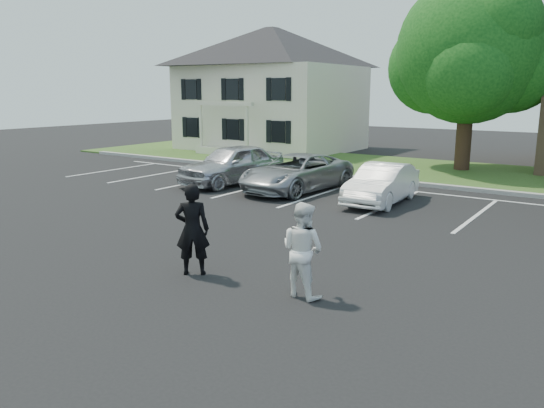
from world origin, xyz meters
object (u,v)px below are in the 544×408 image
object	(u,v)px
tree	(473,54)
car_silver_minivan	(297,173)
car_silver_west	(232,164)
man_black_suit	(192,229)
man_white_shirt	(303,250)
car_white_sedan	(382,184)
house	(271,89)

from	to	relation	value
tree	car_silver_minivan	distance (m)	10.68
car_silver_west	car_silver_minivan	size ratio (longest dim) A/B	0.95
man_black_suit	man_white_shirt	xyz separation A→B (m)	(2.47, 0.25, -0.07)
car_silver_west	car_white_sedan	world-z (taller)	car_silver_west
man_white_shirt	car_silver_minivan	world-z (taller)	man_white_shirt
car_silver_minivan	car_white_sedan	size ratio (longest dim) A/B	1.25
house	man_black_suit	distance (m)	24.31
tree	car_silver_west	world-z (taller)	tree
man_white_shirt	car_white_sedan	world-z (taller)	man_white_shirt
tree	car_white_sedan	bearing A→B (deg)	-92.08
tree	car_white_sedan	xyz separation A→B (m)	(-0.33, -9.09, -4.69)
house	car_silver_minivan	bearing A→B (deg)	-51.93
tree	car_white_sedan	size ratio (longest dim) A/B	2.21
tree	man_white_shirt	world-z (taller)	tree
man_black_suit	car_silver_west	size ratio (longest dim) A/B	0.40
house	car_silver_minivan	distance (m)	15.09
man_black_suit	car_white_sedan	size ratio (longest dim) A/B	0.48
house	man_white_shirt	distance (m)	25.44
car_silver_minivan	tree	bearing A→B (deg)	72.28
man_black_suit	tree	bearing A→B (deg)	-129.43
house	tree	bearing A→B (deg)	-12.28
car_silver_minivan	man_black_suit	bearing A→B (deg)	-64.83
man_black_suit	car_silver_minivan	world-z (taller)	man_black_suit
man_black_suit	car_silver_west	bearing A→B (deg)	-92.92
house	car_silver_west	size ratio (longest dim) A/B	2.18
house	man_black_suit	size ratio (longest dim) A/B	5.41
man_black_suit	car_silver_west	xyz separation A→B (m)	(-6.11, 8.98, -0.15)
house	tree	distance (m)	13.38
house	man_black_suit	xyz separation A→B (m)	(12.27, -20.78, -2.88)
car_silver_west	car_silver_minivan	world-z (taller)	car_silver_west
man_black_suit	car_silver_minivan	size ratio (longest dim) A/B	0.38
car_silver_west	man_white_shirt	bearing A→B (deg)	-36.48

